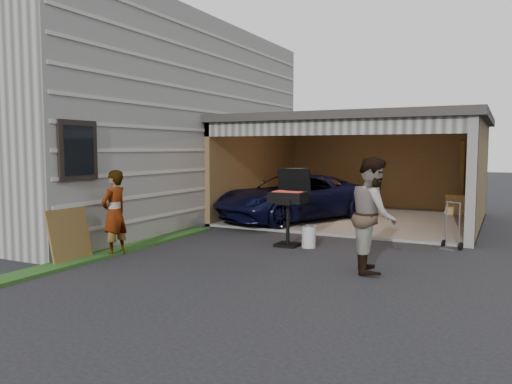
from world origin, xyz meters
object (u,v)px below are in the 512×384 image
at_px(minivan, 292,199).
at_px(plywood_panel, 70,235).
at_px(woman, 114,213).
at_px(bbq_grill, 289,200).
at_px(propane_tank, 309,237).
at_px(man, 373,215).
at_px(hand_truck, 451,240).

height_order(minivan, plywood_panel, minivan).
height_order(minivan, woman, woman).
xyz_separation_m(woman, bbq_grill, (2.57, 2.37, 0.15)).
height_order(propane_tank, plywood_panel, plywood_panel).
relative_size(man, plywood_panel, 1.93).
xyz_separation_m(bbq_grill, plywood_panel, (-2.90, -3.16, -0.48)).
bearing_deg(man, hand_truck, -39.43).
bearing_deg(propane_tank, hand_truck, 23.33).
distance_m(plywood_panel, hand_truck, 7.39).
bearing_deg(hand_truck, woman, -125.97).
bearing_deg(propane_tank, bbq_grill, -178.03).
bearing_deg(hand_truck, minivan, 177.21).
xyz_separation_m(minivan, propane_tank, (1.68, -3.14, -0.42)).
relative_size(woman, bbq_grill, 1.01).
bearing_deg(hand_truck, man, -89.13).
bearing_deg(plywood_panel, woman, 67.49).
height_order(man, bbq_grill, man).
height_order(woman, propane_tank, woman).
bearing_deg(plywood_panel, hand_truck, 35.79).
relative_size(minivan, woman, 2.79).
height_order(man, plywood_panel, man).
bearing_deg(woman, plywood_panel, -22.97).
bearing_deg(bbq_grill, man, -33.47).
xyz_separation_m(minivan, man, (3.33, -4.55, 0.32)).
distance_m(man, hand_truck, 2.83).
bearing_deg(bbq_grill, woman, -137.37).
relative_size(propane_tank, hand_truck, 0.45).
height_order(bbq_grill, propane_tank, bbq_grill).
bearing_deg(hand_truck, bbq_grill, -137.37).
bearing_deg(propane_tank, minivan, 118.10).
relative_size(plywood_panel, hand_truck, 1.02).
distance_m(propane_tank, hand_truck, 2.88).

